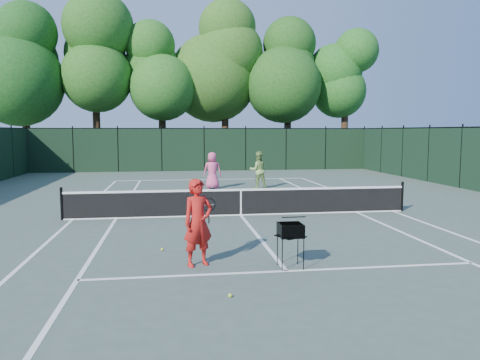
{
  "coord_description": "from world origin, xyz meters",
  "views": [
    {
      "loc": [
        -2.27,
        -15.45,
        2.85
      ],
      "look_at": [
        0.12,
        1.0,
        1.1
      ],
      "focal_mm": 35.0,
      "sensor_mm": 36.0,
      "label": 1
    }
  ],
  "objects": [
    {
      "name": "loose_ball_midcourt",
      "position": [
        -2.54,
        -4.39,
        0.03
      ],
      "size": [
        0.07,
        0.07,
        0.07
      ],
      "primitive_type": "sphere",
      "color": "#CADA2C",
      "rests_on": "ground"
    },
    {
      "name": "sideline_singles_right",
      "position": [
        4.12,
        0.0,
        0.0
      ],
      "size": [
        0.1,
        23.77,
        0.01
      ],
      "primitive_type": "cube",
      "color": "white",
      "rests_on": "ground"
    },
    {
      "name": "sideline_singles_left",
      "position": [
        -4.12,
        0.0,
        0.0
      ],
      "size": [
        0.1,
        23.77,
        0.01
      ],
      "primitive_type": "cube",
      "color": "white",
      "rests_on": "ground"
    },
    {
      "name": "ground",
      "position": [
        0.0,
        0.0,
        0.0
      ],
      "size": [
        90.0,
        90.0,
        0.0
      ],
      "primitive_type": "plane",
      "color": "#435149",
      "rests_on": "ground"
    },
    {
      "name": "center_service_line",
      "position": [
        0.0,
        0.0,
        0.0
      ],
      "size": [
        0.1,
        12.8,
        0.01
      ],
      "primitive_type": "cube",
      "color": "white",
      "rests_on": "ground"
    },
    {
      "name": "player_pink",
      "position": [
        -0.33,
        7.45,
        0.91
      ],
      "size": [
        0.93,
        0.65,
        1.82
      ],
      "rotation": [
        0.0,
        0.0,
        3.06
      ],
      "color": "#D34A7C",
      "rests_on": "ground"
    },
    {
      "name": "tree_0",
      "position": [
        -13.0,
        21.5,
        8.16
      ],
      "size": [
        6.4,
        6.4,
        13.14
      ],
      "color": "black",
      "rests_on": "ground"
    },
    {
      "name": "loose_ball_near_cart",
      "position": [
        -1.32,
        -7.73,
        0.03
      ],
      "size": [
        0.07,
        0.07,
        0.07
      ],
      "primitive_type": "sphere",
      "color": "#C1DD2D",
      "rests_on": "ground"
    },
    {
      "name": "tree_2",
      "position": [
        -3.0,
        21.8,
        7.73
      ],
      "size": [
        6.0,
        6.0,
        12.4
      ],
      "color": "black",
      "rests_on": "ground"
    },
    {
      "name": "sideline_doubles_left",
      "position": [
        -5.49,
        0.0,
        0.0
      ],
      "size": [
        0.1,
        23.77,
        0.01
      ],
      "primitive_type": "cube",
      "color": "white",
      "rests_on": "ground"
    },
    {
      "name": "coach",
      "position": [
        -1.75,
        -5.73,
        0.93
      ],
      "size": [
        0.82,
        0.9,
        1.85
      ],
      "rotation": [
        0.0,
        0.0,
        0.42
      ],
      "color": "red",
      "rests_on": "ground"
    },
    {
      "name": "fence_far",
      "position": [
        0.0,
        18.0,
        1.5
      ],
      "size": [
        24.0,
        0.05,
        3.0
      ],
      "primitive_type": "cube",
      "color": "black",
      "rests_on": "ground"
    },
    {
      "name": "tree_4",
      "position": [
        7.0,
        21.6,
        8.14
      ],
      "size": [
        6.2,
        6.2,
        12.97
      ],
      "color": "black",
      "rests_on": "ground"
    },
    {
      "name": "service_line_far",
      "position": [
        0.0,
        6.4,
        0.0
      ],
      "size": [
        8.23,
        0.1,
        0.01
      ],
      "primitive_type": "cube",
      "color": "white",
      "rests_on": "ground"
    },
    {
      "name": "service_line_near",
      "position": [
        0.0,
        -6.4,
        0.0
      ],
      "size": [
        8.23,
        0.1,
        0.01
      ],
      "primitive_type": "cube",
      "color": "white",
      "rests_on": "ground"
    },
    {
      "name": "baseline_far",
      "position": [
        0.0,
        11.88,
        0.0
      ],
      "size": [
        10.97,
        0.1,
        0.01
      ],
      "primitive_type": "cube",
      "color": "white",
      "rests_on": "ground"
    },
    {
      "name": "tree_1",
      "position": [
        -8.0,
        22.0,
        8.69
      ],
      "size": [
        6.8,
        6.8,
        13.98
      ],
      "color": "black",
      "rests_on": "ground"
    },
    {
      "name": "player_green",
      "position": [
        1.93,
        7.21,
        0.92
      ],
      "size": [
        0.92,
        0.73,
        1.84
      ],
      "rotation": [
        0.0,
        0.0,
        3.18
      ],
      "color": "#7FA854",
      "rests_on": "ground"
    },
    {
      "name": "tennis_net",
      "position": [
        0.0,
        0.0,
        0.48
      ],
      "size": [
        11.69,
        0.09,
        1.06
      ],
      "color": "black",
      "rests_on": "ground"
    },
    {
      "name": "tree_3",
      "position": [
        2.0,
        22.3,
        9.01
      ],
      "size": [
        7.0,
        7.0,
        14.45
      ],
      "color": "black",
      "rests_on": "ground"
    },
    {
      "name": "tree_5",
      "position": [
        12.0,
        22.1,
        7.71
      ],
      "size": [
        5.8,
        5.8,
        12.23
      ],
      "color": "black",
      "rests_on": "ground"
    },
    {
      "name": "ball_hopper",
      "position": [
        0.14,
        -6.15,
        0.79
      ],
      "size": [
        0.65,
        0.65,
        0.93
      ],
      "rotation": [
        0.0,
        0.0,
        0.42
      ],
      "color": "black",
      "rests_on": "ground"
    },
    {
      "name": "sideline_doubles_right",
      "position": [
        5.49,
        0.0,
        0.0
      ],
      "size": [
        0.1,
        23.77,
        0.01
      ],
      "primitive_type": "cube",
      "color": "white",
      "rests_on": "ground"
    }
  ]
}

